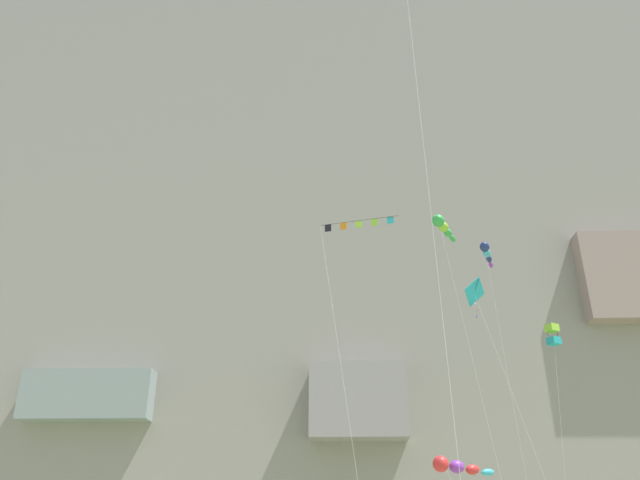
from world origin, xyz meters
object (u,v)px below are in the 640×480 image
(kite_windsock_mid_center, at_px, (487,253))
(kite_diamond_low_center, at_px, (476,296))
(kite_banner_upper_mid, at_px, (358,237))
(kite_box_mid_left, at_px, (553,335))
(kite_windsock_far_right, at_px, (455,467))
(kite_windsock_high_left, at_px, (443,227))

(kite_windsock_mid_center, distance_m, kite_diamond_low_center, 11.52)
(kite_banner_upper_mid, height_order, kite_diamond_low_center, kite_banner_upper_mid)
(kite_windsock_mid_center, xyz_separation_m, kite_banner_upper_mid, (-11.58, -11.52, -3.90))
(kite_box_mid_left, distance_m, kite_windsock_far_right, 14.44)
(kite_windsock_mid_center, bearing_deg, kite_box_mid_left, -47.51)
(kite_windsock_high_left, bearing_deg, kite_banner_upper_mid, -153.67)
(kite_diamond_low_center, bearing_deg, kite_banner_upper_mid, -159.71)
(kite_banner_upper_mid, relative_size, kite_windsock_far_right, 3.31)
(kite_windsock_mid_center, bearing_deg, kite_windsock_high_left, -121.61)
(kite_box_mid_left, relative_size, kite_windsock_far_right, 2.52)
(kite_banner_upper_mid, bearing_deg, kite_windsock_far_right, 25.86)
(kite_box_mid_left, distance_m, kite_windsock_high_left, 11.92)
(kite_windsock_high_left, xyz_separation_m, kite_windsock_far_right, (-0.69, -0.40, -16.96))
(kite_box_mid_left, height_order, kite_banner_upper_mid, kite_banner_upper_mid)
(kite_windsock_mid_center, distance_m, kite_windsock_far_right, 21.29)
(kite_windsock_high_left, height_order, kite_windsock_far_right, kite_windsock_high_left)
(kite_banner_upper_mid, bearing_deg, kite_box_mid_left, 28.04)
(kite_box_mid_left, distance_m, kite_diamond_low_center, 8.29)
(kite_banner_upper_mid, distance_m, kite_diamond_low_center, 9.42)
(kite_banner_upper_mid, height_order, kite_windsock_far_right, kite_banner_upper_mid)
(kite_windsock_far_right, bearing_deg, kite_windsock_mid_center, 56.31)
(kite_windsock_mid_center, bearing_deg, kite_diamond_low_center, -111.20)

